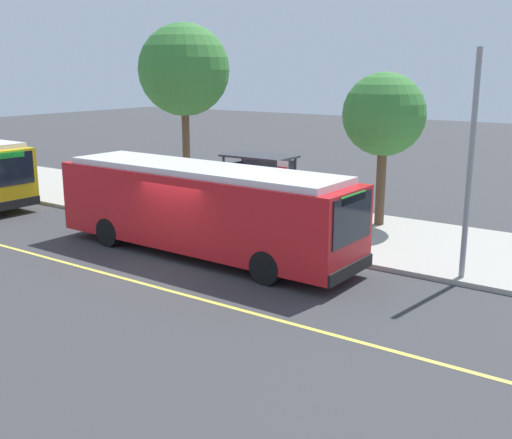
{
  "coord_description": "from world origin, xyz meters",
  "views": [
    {
      "loc": [
        12.96,
        -14.12,
        5.98
      ],
      "look_at": [
        2.16,
        1.24,
        1.42
      ],
      "focal_mm": 43.67,
      "sensor_mm": 36.0,
      "label": 1
    }
  ],
  "objects_px": {
    "transit_bus_main": "(202,207)",
    "route_sign_post": "(283,189)",
    "waiting_bench": "(260,204)",
    "pedestrian_commuter": "(196,194)"
  },
  "relations": [
    {
      "from": "pedestrian_commuter",
      "to": "waiting_bench",
      "type": "bearing_deg",
      "value": 43.56
    },
    {
      "from": "route_sign_post",
      "to": "pedestrian_commuter",
      "type": "distance_m",
      "value": 4.75
    },
    {
      "from": "waiting_bench",
      "to": "pedestrian_commuter",
      "type": "height_order",
      "value": "pedestrian_commuter"
    },
    {
      "from": "route_sign_post",
      "to": "pedestrian_commuter",
      "type": "bearing_deg",
      "value": 170.27
    },
    {
      "from": "transit_bus_main",
      "to": "route_sign_post",
      "type": "xyz_separation_m",
      "value": [
        1.44,
        2.59,
        0.34
      ]
    },
    {
      "from": "route_sign_post",
      "to": "pedestrian_commuter",
      "type": "xyz_separation_m",
      "value": [
        -4.6,
        0.79,
        -0.84
      ]
    },
    {
      "from": "waiting_bench",
      "to": "route_sign_post",
      "type": "bearing_deg",
      "value": -43.52
    },
    {
      "from": "route_sign_post",
      "to": "transit_bus_main",
      "type": "bearing_deg",
      "value": -119.04
    },
    {
      "from": "waiting_bench",
      "to": "pedestrian_commuter",
      "type": "distance_m",
      "value": 2.65
    },
    {
      "from": "transit_bus_main",
      "to": "route_sign_post",
      "type": "bearing_deg",
      "value": 60.96
    }
  ]
}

